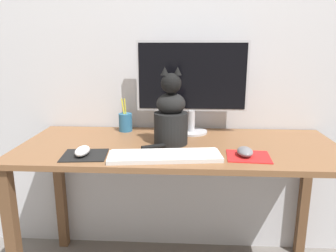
{
  "coord_description": "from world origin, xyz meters",
  "views": [
    {
      "loc": [
        0.03,
        -1.47,
        1.21
      ],
      "look_at": [
        -0.05,
        -0.09,
        0.86
      ],
      "focal_mm": 35.0,
      "sensor_mm": 36.0,
      "label": 1
    }
  ],
  "objects_px": {
    "cat": "(171,116)",
    "monitor": "(192,81)",
    "computer_mouse_right": "(245,152)",
    "keyboard": "(165,156)",
    "computer_mouse_left": "(82,151)",
    "pen_cup": "(126,122)"
  },
  "relations": [
    {
      "from": "cat",
      "to": "monitor",
      "type": "bearing_deg",
      "value": 57.29
    },
    {
      "from": "computer_mouse_right",
      "to": "monitor",
      "type": "bearing_deg",
      "value": 121.17
    },
    {
      "from": "keyboard",
      "to": "computer_mouse_left",
      "type": "relative_size",
      "value": 4.4
    },
    {
      "from": "cat",
      "to": "pen_cup",
      "type": "xyz_separation_m",
      "value": [
        -0.26,
        0.22,
        -0.08
      ]
    },
    {
      "from": "keyboard",
      "to": "computer_mouse_left",
      "type": "xyz_separation_m",
      "value": [
        -0.35,
        0.01,
        0.01
      ]
    },
    {
      "from": "computer_mouse_right",
      "to": "cat",
      "type": "bearing_deg",
      "value": 152.9
    },
    {
      "from": "keyboard",
      "to": "cat",
      "type": "bearing_deg",
      "value": 79.1
    },
    {
      "from": "computer_mouse_left",
      "to": "computer_mouse_right",
      "type": "relative_size",
      "value": 1.05
    },
    {
      "from": "computer_mouse_right",
      "to": "cat",
      "type": "distance_m",
      "value": 0.38
    },
    {
      "from": "computer_mouse_left",
      "to": "pen_cup",
      "type": "distance_m",
      "value": 0.43
    },
    {
      "from": "keyboard",
      "to": "computer_mouse_left",
      "type": "height_order",
      "value": "computer_mouse_left"
    },
    {
      "from": "monitor",
      "to": "computer_mouse_right",
      "type": "distance_m",
      "value": 0.5
    },
    {
      "from": "monitor",
      "to": "computer_mouse_left",
      "type": "height_order",
      "value": "monitor"
    },
    {
      "from": "computer_mouse_left",
      "to": "pen_cup",
      "type": "relative_size",
      "value": 0.61
    },
    {
      "from": "computer_mouse_left",
      "to": "pen_cup",
      "type": "bearing_deg",
      "value": 75.37
    },
    {
      "from": "monitor",
      "to": "cat",
      "type": "xyz_separation_m",
      "value": [
        -0.1,
        -0.2,
        -0.14
      ]
    },
    {
      "from": "keyboard",
      "to": "cat",
      "type": "xyz_separation_m",
      "value": [
        0.01,
        0.21,
        0.12
      ]
    },
    {
      "from": "computer_mouse_right",
      "to": "cat",
      "type": "relative_size",
      "value": 0.29
    },
    {
      "from": "pen_cup",
      "to": "monitor",
      "type": "bearing_deg",
      "value": -2.31
    },
    {
      "from": "monitor",
      "to": "pen_cup",
      "type": "height_order",
      "value": "monitor"
    },
    {
      "from": "keyboard",
      "to": "computer_mouse_left",
      "type": "bearing_deg",
      "value": 171.54
    },
    {
      "from": "computer_mouse_left",
      "to": "pen_cup",
      "type": "xyz_separation_m",
      "value": [
        0.11,
        0.41,
        0.03
      ]
    }
  ]
}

